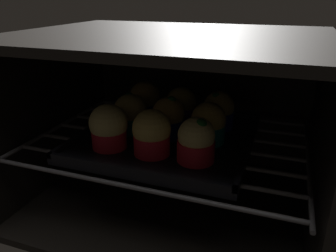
# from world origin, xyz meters

# --- Properties ---
(oven_cavity) EXTENTS (0.59, 0.47, 0.37)m
(oven_cavity) POSITION_xyz_m (0.00, 0.26, 0.17)
(oven_cavity) COLOR black
(oven_cavity) RESTS_ON ground
(oven_rack) EXTENTS (0.55, 0.42, 0.01)m
(oven_rack) POSITION_xyz_m (0.00, 0.22, 0.14)
(oven_rack) COLOR #4C494C
(oven_rack) RESTS_ON oven_cavity
(baking_tray) EXTENTS (0.33, 0.33, 0.02)m
(baking_tray) POSITION_xyz_m (0.00, 0.21, 0.15)
(baking_tray) COLOR black
(baking_tray) RESTS_ON oven_rack
(muffin_row0_col0) EXTENTS (0.07, 0.07, 0.08)m
(muffin_row0_col0) POSITION_xyz_m (-0.09, 0.12, 0.19)
(muffin_row0_col0) COLOR red
(muffin_row0_col0) RESTS_ON baking_tray
(muffin_row0_col1) EXTENTS (0.07, 0.07, 0.08)m
(muffin_row0_col1) POSITION_xyz_m (-0.00, 0.12, 0.19)
(muffin_row0_col1) COLOR red
(muffin_row0_col1) RESTS_ON baking_tray
(muffin_row0_col2) EXTENTS (0.07, 0.07, 0.08)m
(muffin_row0_col2) POSITION_xyz_m (0.08, 0.12, 0.19)
(muffin_row0_col2) COLOR red
(muffin_row0_col2) RESTS_ON baking_tray
(muffin_row1_col0) EXTENTS (0.07, 0.07, 0.08)m
(muffin_row1_col0) POSITION_xyz_m (-0.08, 0.21, 0.19)
(muffin_row1_col0) COLOR #0C8C84
(muffin_row1_col0) RESTS_ON baking_tray
(muffin_row1_col1) EXTENTS (0.07, 0.07, 0.08)m
(muffin_row1_col1) POSITION_xyz_m (-0.00, 0.21, 0.19)
(muffin_row1_col1) COLOR #1928B7
(muffin_row1_col1) RESTS_ON baking_tray
(muffin_row1_col2) EXTENTS (0.07, 0.07, 0.08)m
(muffin_row1_col2) POSITION_xyz_m (0.08, 0.21, 0.19)
(muffin_row1_col2) COLOR #0C8C84
(muffin_row1_col2) RESTS_ON baking_tray
(muffin_row2_col0) EXTENTS (0.07, 0.07, 0.09)m
(muffin_row2_col0) POSITION_xyz_m (-0.09, 0.29, 0.19)
(muffin_row2_col0) COLOR #1928B7
(muffin_row2_col0) RESTS_ON baking_tray
(muffin_row2_col1) EXTENTS (0.07, 0.07, 0.08)m
(muffin_row2_col1) POSITION_xyz_m (-0.00, 0.29, 0.19)
(muffin_row2_col1) COLOR #7A238C
(muffin_row2_col1) RESTS_ON baking_tray
(muffin_row2_col2) EXTENTS (0.07, 0.07, 0.08)m
(muffin_row2_col2) POSITION_xyz_m (0.09, 0.29, 0.19)
(muffin_row2_col2) COLOR #1928B7
(muffin_row2_col2) RESTS_ON baking_tray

